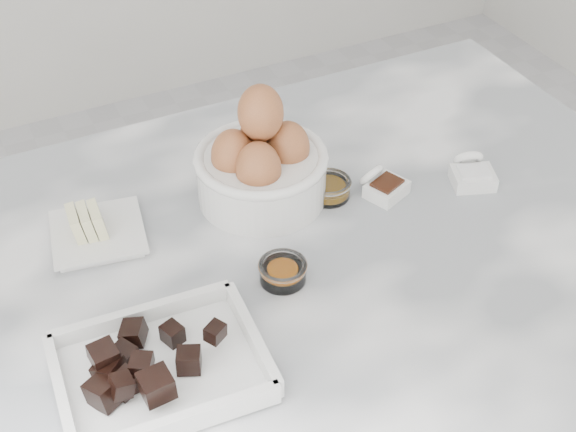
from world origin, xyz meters
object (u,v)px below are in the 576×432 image
object	(u,v)px
honey_bowl	(329,188)
zest_bowl	(283,271)
salt_spoon	(472,173)
butter_plate	(96,229)
chocolate_dish	(160,363)
egg_bowl	(261,163)
sugar_ramekin	(271,159)
vanilla_spoon	(383,185)

from	to	relation	value
honey_bowl	zest_bowl	distance (m)	0.19
honey_bowl	salt_spoon	size ratio (longest dim) A/B	0.75
salt_spoon	butter_plate	bearing A→B (deg)	167.57
chocolate_dish	butter_plate	size ratio (longest dim) A/B	1.71
butter_plate	egg_bowl	xyz separation A→B (m)	(0.24, -0.01, 0.04)
chocolate_dish	sugar_ramekin	size ratio (longest dim) A/B	3.30
butter_plate	sugar_ramekin	size ratio (longest dim) A/B	1.93
chocolate_dish	sugar_ramekin	distance (m)	0.41
butter_plate	egg_bowl	size ratio (longest dim) A/B	0.75
zest_bowl	salt_spoon	world-z (taller)	salt_spoon
chocolate_dish	butter_plate	distance (m)	0.27
butter_plate	vanilla_spoon	size ratio (longest dim) A/B	1.73
sugar_ramekin	honey_bowl	distance (m)	0.10
zest_bowl	vanilla_spoon	xyz separation A→B (m)	(0.21, 0.10, -0.00)
sugar_ramekin	honey_bowl	world-z (taller)	sugar_ramekin
zest_bowl	salt_spoon	bearing A→B (deg)	10.65
zest_bowl	salt_spoon	distance (m)	0.35
butter_plate	salt_spoon	size ratio (longest dim) A/B	1.63
egg_bowl	honey_bowl	xyz separation A→B (m)	(0.09, -0.04, -0.05)
egg_bowl	vanilla_spoon	bearing A→B (deg)	-23.60
chocolate_dish	vanilla_spoon	bearing A→B (deg)	24.19
zest_bowl	vanilla_spoon	size ratio (longest dim) A/B	0.78
sugar_ramekin	egg_bowl	world-z (taller)	egg_bowl
sugar_ramekin	egg_bowl	size ratio (longest dim) A/B	0.39
butter_plate	zest_bowl	world-z (taller)	butter_plate
zest_bowl	egg_bowl	bearing A→B (deg)	74.20
honey_bowl	chocolate_dish	bearing A→B (deg)	-147.44
salt_spoon	chocolate_dish	bearing A→B (deg)	-164.63
chocolate_dish	zest_bowl	xyz separation A→B (m)	(0.20, 0.08, -0.01)
chocolate_dish	salt_spoon	world-z (taller)	chocolate_dish
honey_bowl	zest_bowl	world-z (taller)	same
chocolate_dish	salt_spoon	xyz separation A→B (m)	(0.54, 0.15, -0.01)
butter_plate	honey_bowl	world-z (taller)	butter_plate
honey_bowl	egg_bowl	bearing A→B (deg)	154.94
chocolate_dish	salt_spoon	distance (m)	0.56
chocolate_dish	honey_bowl	distance (m)	0.40
chocolate_dish	salt_spoon	bearing A→B (deg)	15.37
sugar_ramekin	chocolate_dish	bearing A→B (deg)	-132.96
butter_plate	honey_bowl	distance (m)	0.34
egg_bowl	salt_spoon	world-z (taller)	egg_bowl
honey_bowl	salt_spoon	bearing A→B (deg)	-16.82
butter_plate	egg_bowl	distance (m)	0.25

